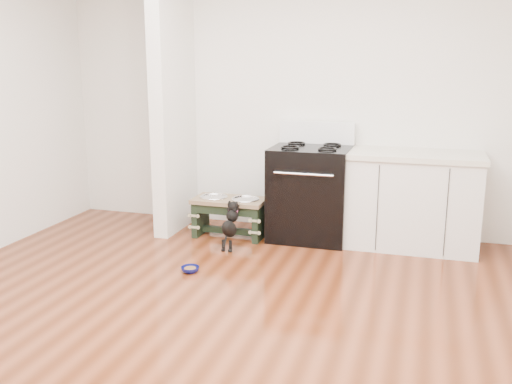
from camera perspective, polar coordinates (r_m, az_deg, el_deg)
name	(u,v)px	position (r m, az deg, el deg)	size (l,w,h in m)	color
ground	(207,329)	(3.93, -4.91, -13.46)	(5.00, 5.00, 0.00)	#4C200D
room_shell	(202,82)	(3.52, -5.44, 10.86)	(5.00, 5.00, 5.00)	silver
partition_wall	(173,100)	(5.92, -8.27, 9.10)	(0.15, 0.80, 2.70)	silver
oven_range	(310,191)	(5.66, 5.46, 0.06)	(0.76, 0.69, 1.14)	black
cabinet_run	(413,200)	(5.58, 15.39, -0.81)	(1.24, 0.64, 0.91)	silver
dog_feeder	(229,210)	(5.73, -2.68, -1.77)	(0.72, 0.39, 0.41)	black
puppy	(230,223)	(5.39, -2.57, -3.17)	(0.13, 0.37, 0.44)	black
floor_bowl	(190,269)	(4.89, -6.60, -7.70)	(0.18, 0.18, 0.05)	#0B0F51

